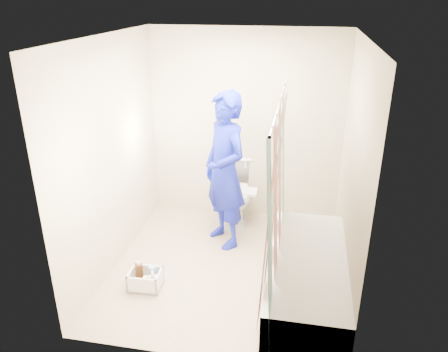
% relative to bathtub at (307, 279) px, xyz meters
% --- Properties ---
extents(floor, '(2.60, 2.60, 0.00)m').
position_rel_bathtub_xyz_m(floor, '(-0.85, 0.43, -0.27)').
color(floor, gray).
rests_on(floor, ground).
extents(ceiling, '(2.40, 2.60, 0.02)m').
position_rel_bathtub_xyz_m(ceiling, '(-0.85, 0.43, 2.13)').
color(ceiling, white).
rests_on(ceiling, wall_back).
extents(wall_back, '(2.40, 0.02, 2.40)m').
position_rel_bathtub_xyz_m(wall_back, '(-0.85, 1.73, 0.93)').
color(wall_back, '#BAB28F').
rests_on(wall_back, ground).
extents(wall_front, '(2.40, 0.02, 2.40)m').
position_rel_bathtub_xyz_m(wall_front, '(-0.85, -0.88, 0.93)').
color(wall_front, '#BAB28F').
rests_on(wall_front, ground).
extents(wall_left, '(0.02, 2.60, 2.40)m').
position_rel_bathtub_xyz_m(wall_left, '(-2.05, 0.43, 0.93)').
color(wall_left, '#BAB28F').
rests_on(wall_left, ground).
extents(wall_right, '(0.02, 2.60, 2.40)m').
position_rel_bathtub_xyz_m(wall_right, '(0.35, 0.43, 0.93)').
color(wall_right, '#BAB28F').
rests_on(wall_right, ground).
extents(bathtub, '(0.70, 1.75, 0.50)m').
position_rel_bathtub_xyz_m(bathtub, '(0.00, 0.00, 0.00)').
color(bathtub, white).
rests_on(bathtub, ground).
extents(curtain_rod, '(0.02, 1.90, 0.02)m').
position_rel_bathtub_xyz_m(curtain_rod, '(-0.33, 0.00, 1.68)').
color(curtain_rod, silver).
rests_on(curtain_rod, wall_back).
extents(shower_curtain, '(0.06, 1.75, 1.80)m').
position_rel_bathtub_xyz_m(shower_curtain, '(-0.33, 0.00, 0.75)').
color(shower_curtain, white).
rests_on(shower_curtain, curtain_rod).
extents(toilet, '(0.48, 0.80, 0.80)m').
position_rel_bathtub_xyz_m(toilet, '(-0.90, 1.50, 0.13)').
color(toilet, white).
rests_on(toilet, ground).
extents(tank_lid, '(0.50, 0.23, 0.04)m').
position_rel_bathtub_xyz_m(tank_lid, '(-0.89, 1.38, 0.20)').
color(tank_lid, white).
rests_on(tank_lid, toilet).
extents(tank_internals, '(0.20, 0.06, 0.26)m').
position_rel_bathtub_xyz_m(tank_internals, '(-0.95, 1.72, 0.52)').
color(tank_internals, black).
rests_on(tank_internals, toilet).
extents(plumber, '(0.76, 0.78, 1.81)m').
position_rel_bathtub_xyz_m(plumber, '(-0.97, 0.95, 0.64)').
color(plumber, navy).
rests_on(plumber, ground).
extents(cleaning_caddy, '(0.32, 0.26, 0.24)m').
position_rel_bathtub_xyz_m(cleaning_caddy, '(-1.57, -0.08, -0.18)').
color(cleaning_caddy, silver).
rests_on(cleaning_caddy, ground).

